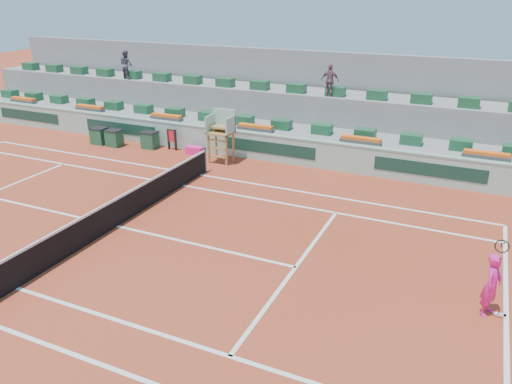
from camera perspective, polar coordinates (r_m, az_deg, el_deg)
ground at (r=17.45m, az=-15.58°, el=-3.80°), size 90.00×90.00×0.00m
seating_tier_lower at (r=25.73m, az=-0.50°, el=6.90°), size 36.00×4.00×1.20m
seating_tier_upper at (r=26.97m, az=0.96°, el=9.15°), size 36.00×2.40×2.60m
stadium_back_wall at (r=28.23m, az=2.30°, el=11.59°), size 36.00×0.40×4.40m
player_bag at (r=24.23m, az=-7.03°, el=4.73°), size 0.86×0.38×0.38m
spectator_left at (r=30.16m, az=-14.62°, el=13.91°), size 0.91×0.80×1.59m
spectator_mid at (r=24.48m, az=8.47°, el=12.49°), size 0.92×0.44×1.53m
court_lines at (r=17.45m, az=-15.58°, el=-3.78°), size 23.89×11.09×0.01m
tennis_net at (r=17.23m, az=-15.76°, el=-2.22°), size 0.10×11.97×1.10m
advertising_hoarding at (r=23.82m, az=-2.70°, el=5.68°), size 36.00×0.34×1.26m
umpire_chair at (r=22.73m, az=-3.96°, el=7.22°), size 1.10×0.90×2.40m
seat_row_lower at (r=24.74m, az=-1.40°, el=8.22°), size 32.90×0.60×0.44m
seat_row_upper at (r=26.13m, az=0.44°, el=12.13°), size 32.90×0.60×0.44m
flower_planters at (r=24.76m, az=-5.37°, el=7.94°), size 26.80×0.36×0.28m
drink_cooler_a at (r=25.52m, az=-12.03°, el=5.85°), size 0.77×0.66×0.84m
drink_cooler_b at (r=26.28m, az=-15.90°, el=5.96°), size 0.76×0.65×0.84m
drink_cooler_c at (r=26.91m, az=-17.47°, el=6.16°), size 0.79×0.68×0.84m
towel_rack at (r=24.97m, az=-9.60°, el=6.11°), size 0.53×0.09×1.03m
tennis_player at (r=13.45m, az=25.36°, el=-9.54°), size 0.57×0.91×2.28m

